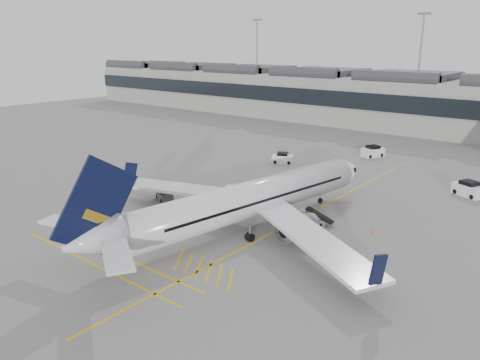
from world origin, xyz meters
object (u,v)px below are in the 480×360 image
Objects in this scene: belt_loader at (311,218)px; baggage_cart_a at (221,199)px; airliner_main at (246,201)px; pushback_tug at (165,195)px; ramp_agent_b at (238,207)px; ramp_agent_a at (255,203)px.

belt_loader is 2.28× the size of baggage_cart_a.
airliner_main reaches higher than pushback_tug.
airliner_main is 21.25× the size of baggage_cart_a.
airliner_main reaches higher than baggage_cart_a.
belt_loader is 1.47× the size of pushback_tug.
baggage_cart_a is 0.64× the size of pushback_tug.
baggage_cart_a is at bearing 45.76° from pushback_tug.
airliner_main is at bearing 115.02° from ramp_agent_b.
baggage_cart_a reaches higher than ramp_agent_b.
ramp_agent_a is (-6.82, -0.95, 0.45)m from belt_loader.
airliner_main is 22.92× the size of ramp_agent_b.
ramp_agent_b is (-7.57, -3.05, 0.37)m from belt_loader.
airliner_main is 5.83m from ramp_agent_a.
ramp_agent_b is 10.42m from pushback_tug.
ramp_agent_a is at bearing 8.96° from baggage_cart_a.
airliner_main is 13.66× the size of pushback_tug.
belt_loader is 11.15m from baggage_cart_a.
ramp_agent_b is at bearing 34.37° from pushback_tug.
pushback_tug is at bearing -174.91° from airliner_main.
airliner_main is at bearing 20.63° from pushback_tug.
baggage_cart_a is 1.08× the size of ramp_agent_b.
baggage_cart_a is at bearing 160.47° from airliner_main.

